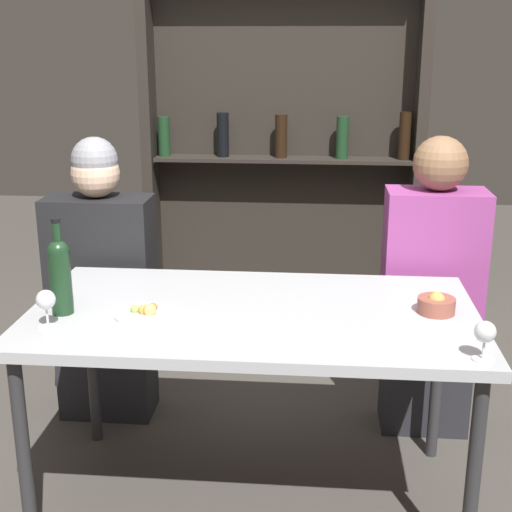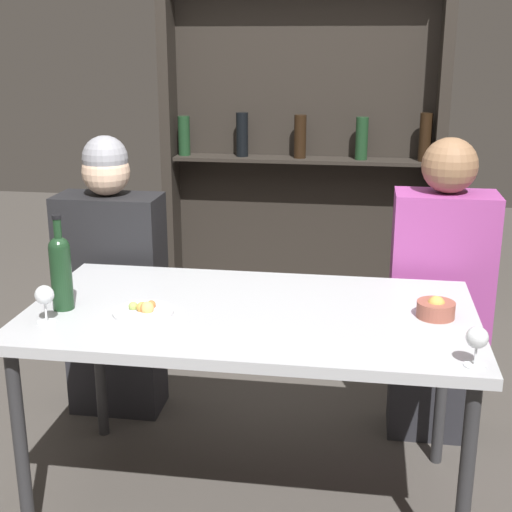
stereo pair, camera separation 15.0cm
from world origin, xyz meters
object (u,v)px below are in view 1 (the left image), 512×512
Objects in this scene: wine_glass_1 at (485,334)px; seated_person_right at (430,296)px; wine_bottle at (60,273)px; wine_glass_0 at (46,301)px; snack_bowl at (436,304)px; seated_person_left at (103,288)px; food_plate_0 at (146,313)px.

seated_person_right is (-0.00, 0.91, -0.22)m from wine_glass_1.
seated_person_right reaches higher than wine_glass_1.
wine_glass_1 is 0.93m from seated_person_right.
wine_bottle is 0.26× the size of seated_person_right.
wine_glass_0 is (-0.00, -0.13, -0.05)m from wine_bottle.
snack_bowl is 0.10× the size of seated_person_left.
food_plate_0 is 0.16× the size of seated_person_left.
wine_glass_0 is 1.30m from wine_glass_1.
seated_person_left reaches higher than wine_bottle.
wine_bottle is 0.26× the size of seated_person_left.
snack_bowl is at bearing 10.92° from wine_glass_0.
snack_bowl reaches higher than food_plate_0.
wine_bottle is at bearing 169.28° from wine_glass_1.
seated_person_left is at bearing 146.51° from wine_glass_1.
seated_person_right is at bearing 82.57° from snack_bowl.
snack_bowl is (1.22, 0.11, -0.11)m from wine_bottle.
food_plate_0 is at bearing -146.60° from seated_person_right.
wine_glass_0 reaches higher than snack_bowl.
seated_person_left is at bearing 95.22° from wine_glass_0.
seated_person_right is (1.37, 0.00, 0.01)m from seated_person_left.
seated_person_right reaches higher than wine_bottle.
wine_glass_1 is at bearing -13.21° from food_plate_0.
seated_person_right is (1.01, 0.67, -0.15)m from food_plate_0.
wine_glass_0 is 0.32m from food_plate_0.
seated_person_left reaches higher than wine_glass_1.
wine_bottle reaches higher than wine_glass_0.
wine_bottle is at bearing 88.55° from wine_glass_0.
seated_person_left is at bearing -180.00° from seated_person_right.
food_plate_0 is 0.16× the size of seated_person_right.
wine_bottle is 0.31m from food_plate_0.
food_plate_0 is (0.28, 0.12, -0.08)m from wine_glass_0.
food_plate_0 is at bearing -62.13° from seated_person_left.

